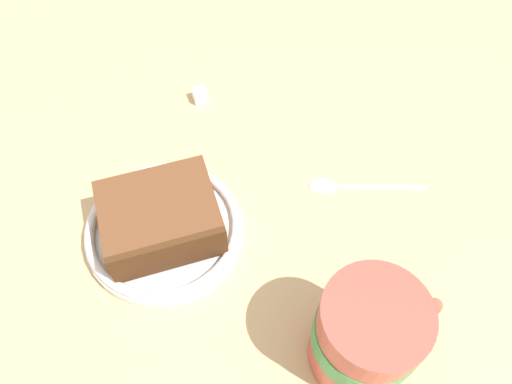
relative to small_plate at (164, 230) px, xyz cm
name	(u,v)px	position (x,y,z in cm)	size (l,w,h in cm)	color
ground_plane	(250,228)	(7.38, 3.87, -2.31)	(118.26, 118.26, 2.53)	tan
small_plate	(164,230)	(0.00, 0.00, 0.00)	(15.22, 15.22, 2.10)	white
cake_slice	(161,219)	(0.15, -0.22, 2.50)	(13.51, 13.08, 4.73)	#472814
tea_mug	(367,335)	(20.11, -5.75, 4.23)	(9.65, 8.68, 10.23)	#BF4C3F
teaspoon	(342,185)	(15.26, 10.91, -0.69)	(12.12, 4.70, 0.80)	silver
sugar_cube	(200,95)	(-3.37, 18.00, -0.26)	(1.57, 1.57, 1.57)	white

